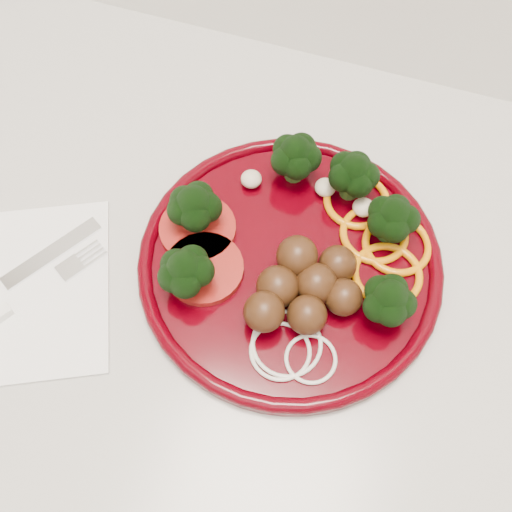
% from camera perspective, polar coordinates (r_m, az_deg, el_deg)
% --- Properties ---
extents(counter, '(2.40, 0.60, 0.90)m').
position_cam_1_polar(counter, '(0.97, -5.25, -12.25)').
color(counter, white).
rests_on(counter, ground).
extents(plate, '(0.28, 0.28, 0.06)m').
position_cam_1_polar(plate, '(0.53, 3.94, 0.17)').
color(plate, '#3C0007').
rests_on(plate, counter).
extents(napkin, '(0.24, 0.24, 0.00)m').
position_cam_1_polar(napkin, '(0.57, -23.18, -3.31)').
color(napkin, white).
rests_on(napkin, counter).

